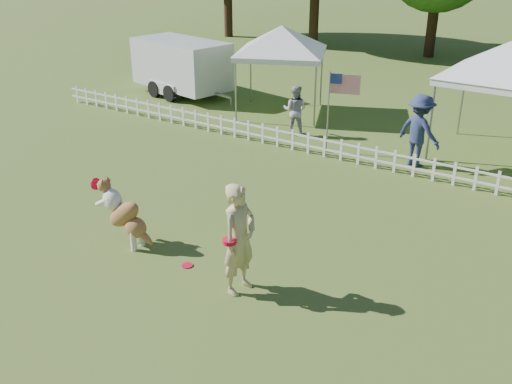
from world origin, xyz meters
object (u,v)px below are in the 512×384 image
dog (125,215)px  spectator_a (295,110)px  handler (239,239)px  canopy_tent_right (500,102)px  spectator_b (419,131)px  cargo_trailer (182,67)px  frisbee_on_turf (187,265)px  flag_pole (328,113)px  canopy_tent_left (281,71)px

dog → spectator_a: spectator_a is taller
handler → canopy_tent_right: canopy_tent_right is taller
handler → spectator_b: bearing=-0.7°
cargo_trailer → spectator_a: size_ratio=3.13×
cargo_trailer → dog: bearing=-44.0°
canopy_tent_right → cargo_trailer: size_ratio=0.64×
frisbee_on_turf → canopy_tent_right: canopy_tent_right is taller
spectator_a → spectator_b: 3.99m
spectator_a → spectator_b: size_ratio=0.79×
frisbee_on_turf → canopy_tent_right: size_ratio=0.07×
flag_pole → dog: bearing=-114.7°
spectator_b → handler: bearing=105.2°
dog → canopy_tent_right: (4.71, 9.09, 0.86)m
canopy_tent_left → spectator_b: (5.50, -2.16, -0.47)m
dog → spectator_a: 7.73m
cargo_trailer → flag_pole: flag_pole is taller
handler → spectator_b: (0.50, 7.28, -0.03)m
flag_pole → spectator_a: size_ratio=1.50×
canopy_tent_left → cargo_trailer: canopy_tent_left is taller
frisbee_on_turf → spectator_a: (-2.22, 7.67, 0.74)m
canopy_tent_left → canopy_tent_right: (6.98, -0.29, 0.09)m
handler → dog: bearing=92.2°
dog → flag_pole: size_ratio=0.57×
spectator_a → canopy_tent_right: bearing=177.4°
handler → dog: (-2.73, 0.05, -0.33)m
dog → cargo_trailer: bearing=123.1°
dog → canopy_tent_left: canopy_tent_left is taller
handler → frisbee_on_turf: (-1.24, 0.08, -0.96)m
handler → canopy_tent_left: canopy_tent_left is taller
canopy_tent_right → spectator_a: size_ratio=2.01×
flag_pole → spectator_a: flag_pole is taller
canopy_tent_right → handler: bearing=-100.8°
handler → canopy_tent_left: (-5.00, 9.44, 0.44)m
frisbee_on_turf → flag_pole: (-0.68, 6.80, 1.12)m
cargo_trailer → spectator_a: bearing=-5.5°
dog → cargo_trailer: cargo_trailer is taller
dog → spectator_a: (-0.72, 7.70, 0.10)m
frisbee_on_turf → dog: bearing=-179.1°
spectator_b → frisbee_on_turf: bearing=95.6°
handler → spectator_a: 8.49m
dog → canopy_tent_right: canopy_tent_right is taller
cargo_trailer → spectator_b: (9.87, -2.20, -0.09)m
dog → cargo_trailer: (-6.64, 9.43, 0.39)m
frisbee_on_turf → canopy_tent_right: 9.74m
canopy_tent_right → spectator_b: 2.44m
spectator_b → flag_pole: bearing=28.7°
frisbee_on_turf → flag_pole: flag_pole is taller
cargo_trailer → spectator_a: 6.17m
frisbee_on_turf → canopy_tent_left: 10.19m
flag_pole → spectator_a: bearing=132.4°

